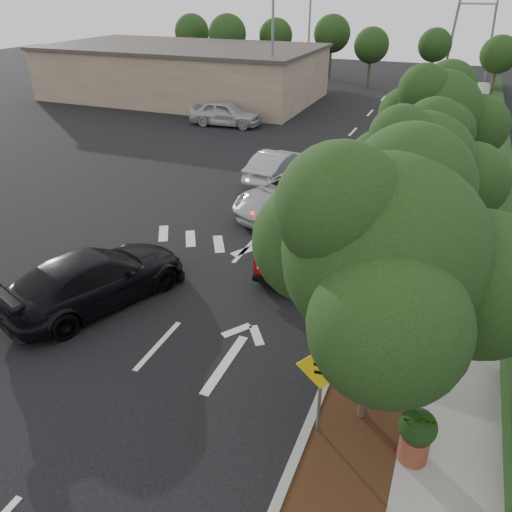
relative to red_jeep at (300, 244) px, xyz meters
The scene contains 19 objects.
ground 5.92m from the red_jeep, 112.57° to the right, with size 120.00×120.00×0.00m, color black.
curb 7.06m from the red_jeep, 70.36° to the left, with size 0.20×70.00×0.15m, color #9E9B93.
planting_strip 7.46m from the red_jeep, 63.05° to the left, with size 1.80×70.00×0.12m, color black.
sidewalk 8.48m from the red_jeep, 51.47° to the left, with size 2.00×70.00×0.12m, color gray.
hedge 9.39m from the red_jeep, 44.76° to the left, with size 0.80×70.00×0.80m, color black.
commercial_building 30.65m from the red_jeep, 126.56° to the left, with size 22.00×12.00×4.00m, color #826F5A.
transmission_tower 42.78m from the red_jeep, 84.96° to the left, with size 7.00×4.00×28.00m, color slate, non-canonical shape.
street_tree_near 6.85m from the red_jeep, 60.36° to the right, with size 3.80×3.80×5.92m, color black, non-canonical shape.
street_tree_mid 3.66m from the red_jeep, 18.16° to the left, with size 3.20×3.20×5.32m, color black, non-canonical shape.
street_tree_far 8.36m from the red_jeep, 66.18° to the left, with size 3.40×3.40×5.62m, color black, non-canonical shape.
light_pole_a 22.40m from the red_jeep, 113.00° to the left, with size 2.00×0.22×9.00m, color slate, non-canonical shape.
light_pole_b 34.04m from the red_jeep, 106.64° to the left, with size 2.00×0.22×9.00m, color slate, non-canonical shape.
red_jeep is the anchor object (origin of this frame).
silver_suv_ahead 4.89m from the red_jeep, 110.71° to the left, with size 2.68×5.82×1.62m, color #AEB2B6.
black_suv_oncoming 6.58m from the red_jeep, 140.08° to the right, with size 2.31×5.68×1.65m, color black.
silver_sedan_oncoming 8.81m from the red_jeep, 114.75° to the left, with size 1.58×4.53×1.49m, color #94979B.
parked_suv 20.12m from the red_jeep, 122.35° to the left, with size 1.97×4.89×1.67m, color #B4B7BD.
speed_hump_sign 7.19m from the red_jeep, 69.07° to the right, with size 1.05×0.13×2.24m.
terracotta_planter 8.06m from the red_jeep, 55.78° to the right, with size 0.74×0.74×1.30m.
Camera 1 is at (6.47, -8.87, 8.55)m, focal length 35.00 mm.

